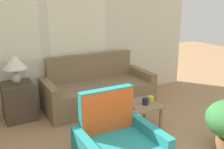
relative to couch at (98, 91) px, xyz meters
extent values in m
cube|color=silver|center=(-0.73, 0.44, 1.03)|extent=(6.03, 0.05, 2.60)
cube|color=white|center=(-1.43, 0.41, 1.28)|extent=(1.10, 0.01, 1.30)
cube|color=white|center=(-0.17, 0.41, 1.28)|extent=(1.10, 0.01, 1.30)
cube|color=#846B4C|center=(0.00, -0.07, -0.06)|extent=(1.68, 0.84, 0.43)
cube|color=#846B4C|center=(0.00, 0.29, 0.18)|extent=(1.68, 0.12, 0.91)
cube|color=#846B4C|center=(-0.91, -0.07, 0.02)|extent=(0.14, 0.84, 0.58)
cube|color=#846B4C|center=(0.91, -0.07, 0.02)|extent=(0.14, 0.84, 0.58)
cube|color=teal|center=(-0.67, -1.66, 0.20)|extent=(0.65, 0.10, 0.94)
cube|color=teal|center=(-0.29, -1.99, 0.00)|extent=(0.10, 0.75, 0.55)
cube|color=#D1511E|center=(-0.67, -1.72, 0.31)|extent=(0.64, 0.01, 0.68)
cube|color=#4C3D2D|center=(-1.37, 0.09, 0.03)|extent=(0.48, 0.48, 0.61)
ellipsoid|color=beige|center=(-1.37, 0.09, 0.43)|extent=(0.14, 0.14, 0.19)
cylinder|color=tan|center=(-1.37, 0.09, 0.55)|extent=(0.02, 0.02, 0.06)
cone|color=white|center=(-1.37, 0.09, 0.69)|extent=(0.38, 0.38, 0.22)
cube|color=#8E704C|center=(-0.06, -1.16, 0.12)|extent=(0.98, 0.51, 0.03)
cylinder|color=#8E704C|center=(-0.50, -1.36, -0.09)|extent=(0.04, 0.04, 0.38)
cylinder|color=#8E704C|center=(0.38, -1.36, -0.09)|extent=(0.04, 0.04, 0.38)
cylinder|color=#8E704C|center=(-0.50, -0.95, -0.09)|extent=(0.04, 0.04, 0.38)
cylinder|color=#8E704C|center=(0.38, -0.95, -0.09)|extent=(0.04, 0.04, 0.38)
cube|color=#47474C|center=(-0.20, -1.15, 0.14)|extent=(0.35, 0.25, 0.02)
cube|color=black|center=(-0.20, -0.99, 0.27)|extent=(0.35, 0.08, 0.25)
cylinder|color=#191E4C|center=(0.21, -1.20, 0.18)|extent=(0.09, 0.09, 0.10)
cylinder|color=#191E4C|center=(-0.44, -1.16, 0.18)|extent=(0.08, 0.08, 0.09)
cylinder|color=gold|center=(0.33, -1.17, 0.18)|extent=(0.10, 0.10, 0.09)
camera|label=1|loc=(-1.92, -4.11, 1.63)|focal=42.00mm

